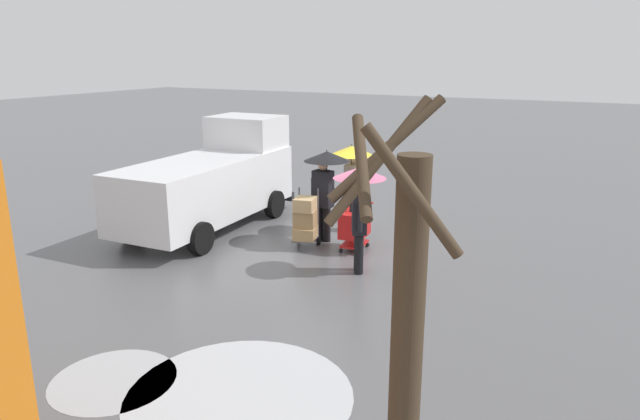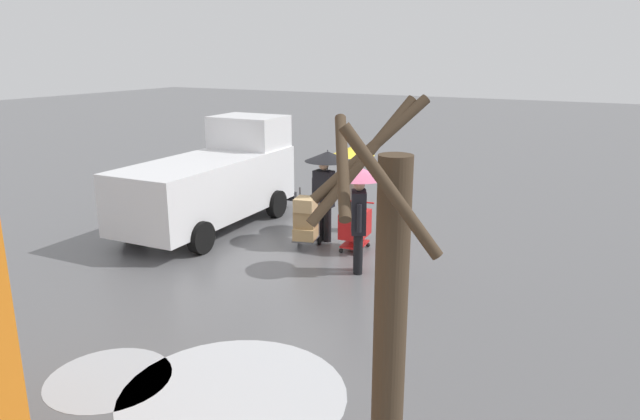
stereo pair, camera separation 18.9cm
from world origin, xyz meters
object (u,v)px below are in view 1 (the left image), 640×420
Objects in this scene: shopping_cart_vendor at (355,225)px; hand_dolly_boxes at (305,220)px; pedestrian_black_side at (359,194)px; pedestrian_white_side at (352,167)px; bare_tree_near at (403,369)px; pedestrian_pink_side at (325,174)px; cargo_van_parked_right at (212,180)px.

shopping_cart_vendor is 1.10m from hand_dolly_boxes.
shopping_cart_vendor is 0.49× the size of pedestrian_black_side.
pedestrian_white_side is 9.84m from bare_tree_near.
pedestrian_white_side is 0.54× the size of bare_tree_near.
pedestrian_pink_side is 1.00× the size of pedestrian_white_side.
pedestrian_white_side is at bearing -102.82° from hand_dolly_boxes.
hand_dolly_boxes is 2.02m from pedestrian_black_side.
shopping_cart_vendor is (-3.90, 0.04, -0.61)m from cargo_van_parked_right.
pedestrian_black_side is (-0.60, 1.13, 1.02)m from shopping_cart_vendor.
pedestrian_pink_side is at bearing -15.83° from shopping_cart_vendor.
hand_dolly_boxes is 0.61× the size of pedestrian_pink_side.
cargo_van_parked_right is at bearing -8.59° from hand_dolly_boxes.
cargo_van_parked_right is 1.37× the size of bare_tree_near.
bare_tree_near reaches higher than hand_dolly_boxes.
cargo_van_parked_right reaches higher than pedestrian_pink_side.
pedestrian_white_side is at bearing -62.37° from shopping_cart_vendor.
bare_tree_near is (-7.67, 7.58, 0.82)m from cargo_van_parked_right.
cargo_van_parked_right reaches higher than pedestrian_black_side.
pedestrian_pink_side is at bearing -43.41° from pedestrian_black_side.
bare_tree_near reaches higher than pedestrian_black_side.
hand_dolly_boxes is 1.15m from pedestrian_pink_side.
pedestrian_black_side is (-4.50, 1.18, 0.41)m from cargo_van_parked_right.
bare_tree_near is at bearing 116.35° from pedestrian_black_side.
shopping_cart_vendor is at bearing -63.42° from bare_tree_near.
pedestrian_white_side is (-0.37, -1.64, 0.94)m from hand_dolly_boxes.
pedestrian_white_side is (-0.20, -1.00, 0.00)m from pedestrian_pink_side.
pedestrian_pink_side and pedestrian_white_side have the same top height.
pedestrian_black_side reaches higher than shopping_cart_vendor.
shopping_cart_vendor is 8.54m from bare_tree_near.
shopping_cart_vendor is at bearing -62.13° from pedestrian_black_side.
pedestrian_white_side is at bearing -62.25° from pedestrian_black_side.
hand_dolly_boxes is 1.92m from pedestrian_white_side.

